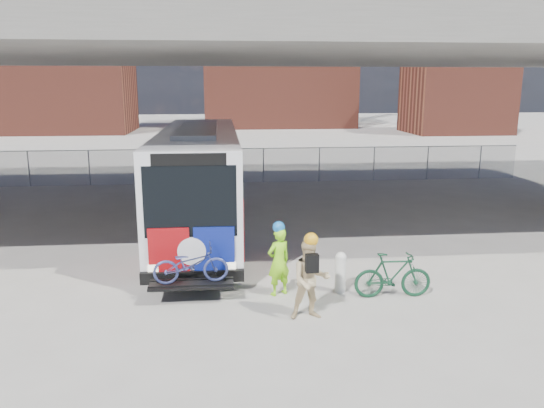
{
  "coord_description": "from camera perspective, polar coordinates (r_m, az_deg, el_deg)",
  "views": [
    {
      "loc": [
        -1.23,
        -15.77,
        5.08
      ],
      "look_at": [
        0.25,
        -0.38,
        1.6
      ],
      "focal_mm": 35.0,
      "sensor_mm": 36.0,
      "label": 1
    }
  ],
  "objects": [
    {
      "name": "smokestack",
      "position": [
        72.77,
        6.95,
        18.46
      ],
      "size": [
        2.2,
        2.2,
        25.0
      ],
      "primitive_type": "cylinder",
      "color": "brown",
      "rests_on": "ground"
    },
    {
      "name": "bollard",
      "position": [
        13.4,
        7.38,
        -7.13
      ],
      "size": [
        0.27,
        0.27,
        1.05
      ],
      "color": "white",
      "rests_on": "ground"
    },
    {
      "name": "ground",
      "position": [
        16.61,
        -1.0,
        -5.12
      ],
      "size": [
        160.0,
        160.0,
        0.0
      ],
      "primitive_type": "plane",
      "color": "#9E9991",
      "rests_on": "ground"
    },
    {
      "name": "cyclist_tan",
      "position": [
        11.76,
        4.16,
        -8.0
      ],
      "size": [
        0.91,
        0.72,
        1.98
      ],
      "rotation": [
        0.0,
        0.0,
        0.05
      ],
      "color": "#D0B685",
      "rests_on": "ground"
    },
    {
      "name": "cyclist_hivis",
      "position": [
        13.04,
        0.72,
        -6.01
      ],
      "size": [
        0.74,
        0.65,
        1.87
      ],
      "rotation": [
        0.0,
        0.0,
        3.62
      ],
      "color": "#95FF1A",
      "rests_on": "ground"
    },
    {
      "name": "chainlink_fence",
      "position": [
        28.03,
        -2.97,
        5.18
      ],
      "size": [
        30.0,
        0.06,
        30.0
      ],
      "color": "gray",
      "rests_on": "ground"
    },
    {
      "name": "overpass",
      "position": [
        19.86,
        -2.04,
        16.91
      ],
      "size": [
        40.0,
        16.0,
        7.95
      ],
      "color": "#605E59",
      "rests_on": "ground"
    },
    {
      "name": "bike_parked",
      "position": [
        13.3,
        12.87,
        -7.49
      ],
      "size": [
        1.9,
        0.59,
        1.13
      ],
      "primitive_type": "imported",
      "rotation": [
        0.0,
        0.0,
        1.54
      ],
      "color": "#144128",
      "rests_on": "ground"
    },
    {
      "name": "brick_buildings",
      "position": [
        64.04,
        -3.41,
        12.98
      ],
      "size": [
        54.0,
        22.0,
        12.0
      ],
      "color": "brown",
      "rests_on": "ground"
    },
    {
      "name": "bus",
      "position": [
        18.85,
        -7.8,
        3.5
      ],
      "size": [
        2.67,
        12.93,
        3.69
      ],
      "color": "silver",
      "rests_on": "ground"
    }
  ]
}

